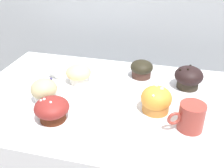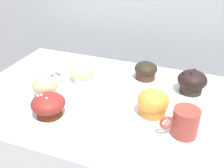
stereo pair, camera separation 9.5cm
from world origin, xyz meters
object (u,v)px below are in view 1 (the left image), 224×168
(muffin_back_center, at_px, (52,109))
(coffee_cup, at_px, (191,116))
(muffin_back_right, at_px, (44,91))
(muffin_front_right, at_px, (142,69))
(muffin_front_center, at_px, (156,100))
(muffin_front_left, at_px, (189,77))
(muffin_back_left, at_px, (79,74))

(muffin_back_center, bearing_deg, coffee_cup, 7.80)
(muffin_back_right, distance_m, muffin_back_center, 0.12)
(muffin_front_right, bearing_deg, coffee_cup, -57.40)
(muffin_front_center, relative_size, coffee_cup, 0.93)
(muffin_front_left, bearing_deg, muffin_back_center, -143.05)
(muffin_front_left, xyz_separation_m, muffin_back_center, (-0.42, -0.31, -0.00))
(muffin_front_center, distance_m, muffin_front_right, 0.24)
(muffin_front_center, bearing_deg, muffin_back_center, -157.73)
(coffee_cup, bearing_deg, muffin_front_left, 91.29)
(muffin_front_center, bearing_deg, muffin_front_left, 60.72)
(muffin_front_right, relative_size, coffee_cup, 0.84)
(muffin_front_left, distance_m, muffin_back_center, 0.52)
(muffin_back_right, distance_m, coffee_cup, 0.50)
(muffin_front_left, bearing_deg, muffin_front_right, 166.58)
(muffin_back_left, bearing_deg, muffin_front_center, -21.32)
(muffin_back_right, height_order, muffin_front_right, muffin_back_right)
(muffin_back_left, height_order, muffin_back_right, muffin_back_right)
(muffin_back_center, xyz_separation_m, coffee_cup, (0.42, 0.06, 0.01))
(muffin_back_left, xyz_separation_m, muffin_back_right, (-0.07, -0.16, 0.00))
(muffin_back_center, bearing_deg, muffin_back_left, 91.20)
(muffin_front_left, height_order, muffin_front_right, muffin_front_left)
(muffin_front_right, bearing_deg, muffin_back_left, -155.88)
(muffin_back_right, relative_size, muffin_front_right, 0.99)
(muffin_back_center, bearing_deg, muffin_front_left, 36.95)
(coffee_cup, bearing_deg, muffin_front_right, 122.60)
(muffin_back_left, xyz_separation_m, muffin_front_left, (0.42, 0.06, 0.01))
(muffin_back_left, height_order, muffin_front_right, same)
(muffin_back_right, height_order, muffin_back_center, muffin_back_right)
(muffin_front_center, xyz_separation_m, coffee_cup, (0.11, -0.07, 0.00))
(muffin_back_center, relative_size, coffee_cup, 1.01)
(muffin_back_left, xyz_separation_m, coffee_cup, (0.43, -0.19, 0.01))
(muffin_front_right, distance_m, coffee_cup, 0.36)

